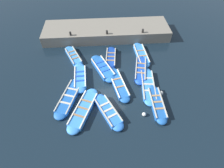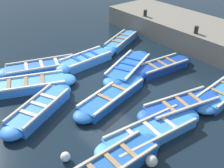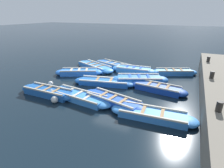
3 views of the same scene
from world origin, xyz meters
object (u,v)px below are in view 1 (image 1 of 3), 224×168
at_px(boat_bow_out, 118,84).
at_px(boat_outer_left, 108,111).
at_px(boat_end_of_row, 140,69).
at_px(boat_centre, 83,110).
at_px(boat_stern_in, 69,97).
at_px(boat_alongside, 148,85).
at_px(boat_inner_gap, 73,56).
at_px(bollard_mid_south, 70,34).
at_px(bollard_north, 143,31).
at_px(buoy_orange_near, 161,93).
at_px(boat_outer_right, 111,58).
at_px(boat_broadside, 157,103).
at_px(boat_mid_row, 141,54).
at_px(buoy_yellow_far, 144,114).
at_px(bollard_mid_north, 107,32).
at_px(boat_drifting, 80,78).
at_px(boat_tucked, 103,68).

height_order(boat_bow_out, boat_outer_left, boat_outer_left).
height_order(boat_end_of_row, boat_centre, boat_end_of_row).
relative_size(boat_stern_in, boat_centre, 1.02).
height_order(boat_alongside, boat_inner_gap, boat_inner_gap).
height_order(boat_outer_left, bollard_mid_south, bollard_mid_south).
bearing_deg(bollard_mid_south, bollard_north, -90.00).
xyz_separation_m(boat_outer_left, buoy_orange_near, (1.33, -4.01, -0.01)).
bearing_deg(bollard_mid_south, boat_outer_left, -159.11).
height_order(boat_outer_right, boat_broadside, boat_broadside).
xyz_separation_m(boat_inner_gap, boat_centre, (-5.81, -1.11, 0.01)).
relative_size(boat_mid_row, buoy_orange_near, 10.65).
bearing_deg(buoy_yellow_far, boat_outer_right, 17.44).
bearing_deg(bollard_mid_north, boat_drifting, 153.00).
relative_size(bollard_mid_south, buoy_yellow_far, 1.25).
relative_size(boat_tucked, buoy_orange_near, 10.80).
distance_m(boat_outer_left, bollard_mid_south, 8.69).
relative_size(boat_broadside, boat_drifting, 1.04).
height_order(bollard_north, buoy_orange_near, bollard_north).
relative_size(boat_alongside, bollard_mid_south, 11.28).
height_order(boat_mid_row, boat_stern_in, boat_stern_in).
bearing_deg(bollard_north, boat_bow_out, 153.17).
bearing_deg(boat_drifting, bollard_mid_north, -27.00).
bearing_deg(boat_alongside, boat_end_of_row, 8.69).
bearing_deg(boat_alongside, boat_inner_gap, 56.91).
xyz_separation_m(boat_stern_in, boat_centre, (-1.18, -1.07, 0.02)).
bearing_deg(boat_mid_row, bollard_mid_south, 71.59).
distance_m(boat_inner_gap, boat_drifting, 2.86).
height_order(bollard_mid_north, buoy_orange_near, bollard_mid_north).
bearing_deg(boat_end_of_row, buoy_yellow_far, 173.11).
bearing_deg(bollard_north, boat_mid_row, 169.46).
xyz_separation_m(boat_inner_gap, buoy_yellow_far, (-6.46, -5.24, -0.02)).
relative_size(boat_broadside, bollard_mid_south, 9.66).
bearing_deg(bollard_mid_north, buoy_yellow_far, -166.22).
bearing_deg(boat_outer_left, boat_alongside, -56.25).
distance_m(boat_outer_left, bollard_mid_north, 8.14).
bearing_deg(boat_inner_gap, boat_alongside, -123.09).
xyz_separation_m(boat_mid_row, boat_broadside, (-5.51, -0.11, 0.03)).
bearing_deg(buoy_orange_near, boat_bow_out, 70.13).
distance_m(boat_end_of_row, bollard_mid_north, 4.99).
bearing_deg(buoy_orange_near, boat_inner_gap, 55.23).
distance_m(boat_outer_right, boat_inner_gap, 3.39).
height_order(boat_outer_right, boat_tucked, boat_tucked).
xyz_separation_m(boat_outer_left, boat_broadside, (0.41, -3.49, 0.01)).
xyz_separation_m(boat_alongside, boat_centre, (-1.88, 4.93, 0.02)).
height_order(boat_inner_gap, boat_broadside, boat_broadside).
xyz_separation_m(boat_tucked, bollard_mid_south, (3.77, 2.84, 1.04)).
height_order(boat_drifting, bollard_north, bollard_north).
bearing_deg(bollard_mid_north, boat_tucked, 171.26).
height_order(boat_inner_gap, boat_drifting, boat_drifting).
xyz_separation_m(boat_drifting, bollard_north, (4.74, -5.84, 1.06)).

